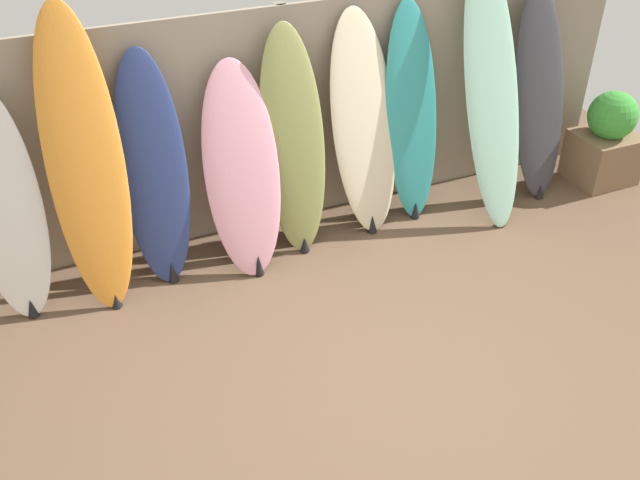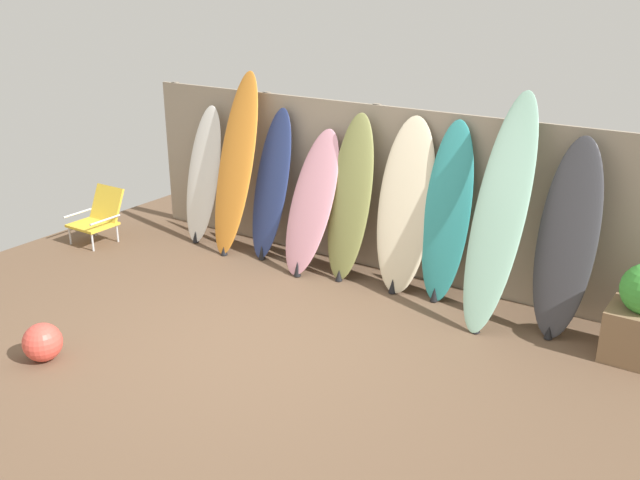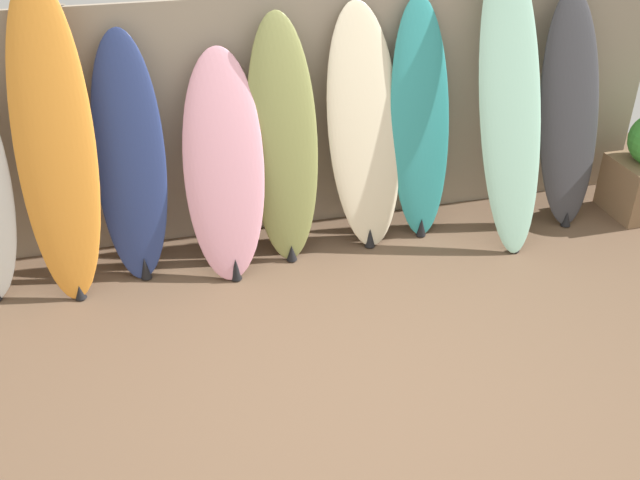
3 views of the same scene
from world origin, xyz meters
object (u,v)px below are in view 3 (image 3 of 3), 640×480
(surfboard_cream_5, at_px, (365,130))
(surfboard_seafoam_7, at_px, (510,104))
(surfboard_pink_3, at_px, (224,168))
(surfboard_navy_2, at_px, (130,161))
(surfboard_orange_1, at_px, (55,146))
(surfboard_olive_4, at_px, (283,142))
(surfboard_charcoal_8, at_px, (569,112))
(surfboard_teal_6, at_px, (420,123))

(surfboard_cream_5, bearing_deg, surfboard_seafoam_7, -10.36)
(surfboard_pink_3, bearing_deg, surfboard_navy_2, 170.43)
(surfboard_orange_1, distance_m, surfboard_olive_4, 1.51)
(surfboard_seafoam_7, xyz_separation_m, surfboard_charcoal_8, (0.58, 0.12, -0.16))
(surfboard_navy_2, distance_m, surfboard_charcoal_8, 3.30)
(surfboard_pink_3, bearing_deg, surfboard_charcoal_8, 1.18)
(surfboard_charcoal_8, bearing_deg, surfboard_cream_5, 177.47)
(surfboard_navy_2, distance_m, surfboard_cream_5, 1.68)
(surfboard_navy_2, height_order, surfboard_teal_6, surfboard_teal_6)
(surfboard_olive_4, xyz_separation_m, surfboard_cream_5, (0.62, 0.05, 0.01))
(surfboard_charcoal_8, bearing_deg, surfboard_navy_2, 179.14)
(surfboard_seafoam_7, bearing_deg, surfboard_cream_5, 169.64)
(surfboard_cream_5, height_order, surfboard_teal_6, surfboard_teal_6)
(surfboard_olive_4, distance_m, surfboard_seafoam_7, 1.68)
(surfboard_navy_2, bearing_deg, surfboard_olive_4, -1.66)
(surfboard_navy_2, bearing_deg, surfboard_orange_1, -171.02)
(surfboard_teal_6, relative_size, surfboard_seafoam_7, 0.84)
(surfboard_olive_4, bearing_deg, surfboard_teal_6, 4.14)
(surfboard_orange_1, bearing_deg, surfboard_pink_3, -1.82)
(surfboard_olive_4, bearing_deg, surfboard_navy_2, 178.34)
(surfboard_orange_1, distance_m, surfboard_navy_2, 0.49)
(surfboard_pink_3, bearing_deg, surfboard_orange_1, 178.18)
(surfboard_orange_1, height_order, surfboard_charcoal_8, surfboard_orange_1)
(surfboard_teal_6, height_order, surfboard_seafoam_7, surfboard_seafoam_7)
(surfboard_pink_3, xyz_separation_m, surfboard_cream_5, (1.06, 0.13, 0.12))
(surfboard_orange_1, distance_m, surfboard_seafoam_7, 3.17)
(surfboard_cream_5, xyz_separation_m, surfboard_charcoal_8, (1.62, -0.07, 0.01))
(surfboard_teal_6, relative_size, surfboard_charcoal_8, 1.00)
(surfboard_pink_3, xyz_separation_m, surfboard_seafoam_7, (2.10, -0.06, 0.29))
(surfboard_olive_4, xyz_separation_m, surfboard_teal_6, (1.06, 0.08, 0.01))
(surfboard_orange_1, xyz_separation_m, surfboard_teal_6, (2.56, 0.12, -0.15))
(surfboard_orange_1, relative_size, surfboard_olive_4, 1.18)
(surfboard_olive_4, xyz_separation_m, surfboard_charcoal_8, (2.24, -0.02, 0.01))
(surfboard_cream_5, bearing_deg, surfboard_navy_2, -179.23)
(surfboard_orange_1, height_order, surfboard_navy_2, surfboard_orange_1)
(surfboard_orange_1, xyz_separation_m, surfboard_navy_2, (0.45, 0.07, -0.19))
(surfboard_cream_5, relative_size, surfboard_seafoam_7, 0.84)
(surfboard_orange_1, height_order, surfboard_cream_5, surfboard_orange_1)
(surfboard_pink_3, relative_size, surfboard_teal_6, 0.86)
(surfboard_orange_1, relative_size, surfboard_seafoam_7, 0.98)
(surfboard_navy_2, distance_m, surfboard_teal_6, 2.12)
(surfboard_pink_3, xyz_separation_m, surfboard_teal_6, (1.50, 0.15, 0.12))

